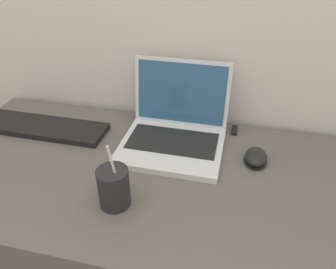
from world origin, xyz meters
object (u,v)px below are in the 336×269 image
object	(u,v)px
drink_cup	(114,187)
external_keyboard	(43,127)
usb_stick	(234,130)
laptop	(175,128)
computer_mouse	(256,157)

from	to	relation	value
drink_cup	external_keyboard	size ratio (longest dim) A/B	0.43
usb_stick	external_keyboard	bearing A→B (deg)	-167.39
laptop	usb_stick	world-z (taller)	laptop
drink_cup	external_keyboard	distance (m)	0.47
laptop	external_keyboard	xyz separation A→B (m)	(-0.47, -0.04, -0.04)
drink_cup	computer_mouse	bearing A→B (deg)	37.10
drink_cup	usb_stick	size ratio (longest dim) A/B	3.23
drink_cup	computer_mouse	xyz separation A→B (m)	(0.35, 0.27, -0.04)
laptop	drink_cup	size ratio (longest dim) A/B	1.67
laptop	computer_mouse	distance (m)	0.27
drink_cup	usb_stick	world-z (taller)	drink_cup
drink_cup	laptop	bearing A→B (deg)	74.51
external_keyboard	usb_stick	size ratio (longest dim) A/B	7.55
laptop	usb_stick	bearing A→B (deg)	29.94
computer_mouse	external_keyboard	distance (m)	0.73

